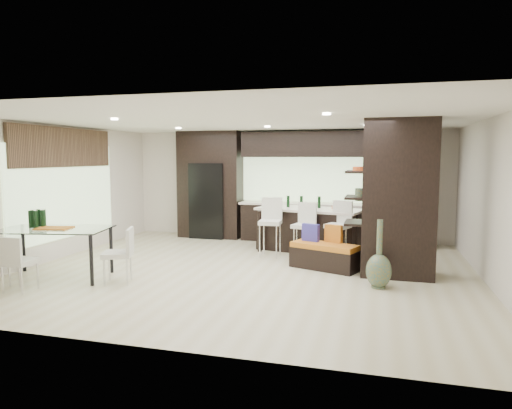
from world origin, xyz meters
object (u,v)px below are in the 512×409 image
(stool_mid, at_px, (303,236))
(stool_right, at_px, (338,237))
(kitchen_island, at_px, (309,229))
(chair_near, at_px, (20,266))
(dining_table, at_px, (55,253))
(floor_vase, at_px, (379,254))
(bench, at_px, (324,256))
(stool_left, at_px, (270,233))
(chair_end, at_px, (118,258))

(stool_mid, height_order, stool_right, stool_right)
(kitchen_island, relative_size, chair_near, 2.80)
(kitchen_island, bearing_deg, dining_table, -125.62)
(floor_vase, bearing_deg, kitchen_island, 119.96)
(bench, relative_size, floor_vase, 1.13)
(stool_right, bearing_deg, dining_table, -128.79)
(bench, bearing_deg, floor_vase, -25.18)
(stool_mid, height_order, chair_near, stool_mid)
(chair_near, bearing_deg, stool_left, 46.49)
(kitchen_island, relative_size, stool_mid, 2.48)
(kitchen_island, height_order, floor_vase, floor_vase)
(stool_right, height_order, dining_table, stool_right)
(stool_mid, bearing_deg, stool_right, 14.35)
(stool_left, xyz_separation_m, chair_near, (-3.13, -3.41, -0.09))
(floor_vase, bearing_deg, chair_end, -168.62)
(kitchen_island, bearing_deg, bench, -59.14)
(stool_right, distance_m, bench, 0.84)
(floor_vase, relative_size, chair_near, 1.36)
(kitchen_island, height_order, chair_end, kitchen_island)
(stool_mid, bearing_deg, floor_vase, -35.13)
(bench, height_order, chair_near, chair_near)
(stool_right, relative_size, chair_end, 1.14)
(stool_right, bearing_deg, kitchen_island, 152.10)
(stool_right, distance_m, chair_end, 4.23)
(stool_left, height_order, floor_vase, floor_vase)
(chair_near, bearing_deg, chair_end, 32.77)
(chair_near, bearing_deg, stool_right, 36.16)
(stool_mid, relative_size, dining_table, 0.51)
(bench, xyz_separation_m, chair_end, (-3.15, -1.83, 0.18))
(kitchen_island, xyz_separation_m, dining_table, (-3.82, -3.41, -0.04))
(stool_left, relative_size, stool_right, 1.03)
(kitchen_island, xyz_separation_m, bench, (0.52, -1.58, -0.23))
(stool_mid, distance_m, floor_vase, 2.34)
(stool_right, height_order, chair_end, stool_right)
(chair_end, bearing_deg, stool_right, -72.37)
(bench, relative_size, dining_table, 0.70)
(stool_left, xyz_separation_m, dining_table, (-3.13, -2.61, -0.06))
(bench, xyz_separation_m, chair_near, (-4.34, -2.63, 0.16))
(stool_right, xyz_separation_m, chair_end, (-3.32, -2.62, -0.06))
(stool_left, distance_m, dining_table, 4.08)
(kitchen_island, height_order, stool_mid, kitchen_island)
(floor_vase, relative_size, chair_end, 1.30)
(stool_right, height_order, chair_near, stool_right)
(chair_end, bearing_deg, kitchen_island, -58.22)
(floor_vase, height_order, chair_near, floor_vase)
(dining_table, bearing_deg, kitchen_island, 30.18)
(kitchen_island, xyz_separation_m, stool_left, (-0.69, -0.80, 0.02))
(bench, bearing_deg, stool_left, 168.06)
(kitchen_island, distance_m, dining_table, 5.12)
(stool_mid, bearing_deg, chair_end, -119.75)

